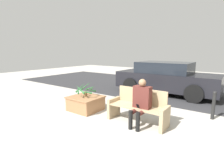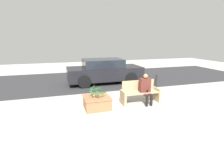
{
  "view_description": "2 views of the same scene",
  "coord_description": "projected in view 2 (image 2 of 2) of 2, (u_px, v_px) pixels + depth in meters",
  "views": [
    {
      "loc": [
        2.17,
        -3.38,
        1.93
      ],
      "look_at": [
        -0.92,
        0.86,
        0.94
      ],
      "focal_mm": 28.0,
      "sensor_mm": 36.0,
      "label": 1
    },
    {
      "loc": [
        -3.09,
        -5.6,
        2.59
      ],
      "look_at": [
        -1.16,
        0.72,
        0.89
      ],
      "focal_mm": 28.0,
      "sensor_mm": 36.0,
      "label": 2
    }
  ],
  "objects": [
    {
      "name": "parked_car",
      "position": [
        104.0,
        71.0,
        10.54
      ],
      "size": [
        4.42,
        1.98,
        1.44
      ],
      "color": "black",
      "rests_on": "ground_plane"
    },
    {
      "name": "planter_box",
      "position": [
        97.0,
        102.0,
        6.69
      ],
      "size": [
        0.99,
        0.95,
        0.46
      ],
      "color": "#936642",
      "rests_on": "ground_plane"
    },
    {
      "name": "bollard_post",
      "position": [
        156.0,
        82.0,
        9.1
      ],
      "size": [
        0.1,
        0.1,
        0.83
      ],
      "color": "black",
      "rests_on": "ground_plane"
    },
    {
      "name": "road_surface",
      "position": [
        107.0,
        78.0,
        11.88
      ],
      "size": [
        20.0,
        6.0,
        0.01
      ],
      "primitive_type": "cube",
      "color": "#2D2D30",
      "rests_on": "ground_plane"
    },
    {
      "name": "ground_plane",
      "position": [
        146.0,
        109.0,
        6.71
      ],
      "size": [
        30.0,
        30.0,
        0.0
      ],
      "primitive_type": "plane",
      "color": "#ADA89E"
    },
    {
      "name": "bench",
      "position": [
        140.0,
        93.0,
        7.29
      ],
      "size": [
        1.63,
        0.56,
        0.91
      ],
      "color": "tan",
      "rests_on": "ground_plane"
    },
    {
      "name": "potted_plant",
      "position": [
        97.0,
        91.0,
        6.58
      ],
      "size": [
        0.7,
        0.69,
        0.48
      ],
      "color": "brown",
      "rests_on": "planter_box"
    },
    {
      "name": "person_seated",
      "position": [
        146.0,
        87.0,
        7.1
      ],
      "size": [
        0.45,
        0.57,
        1.23
      ],
      "color": "#51231E",
      "rests_on": "ground_plane"
    }
  ]
}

